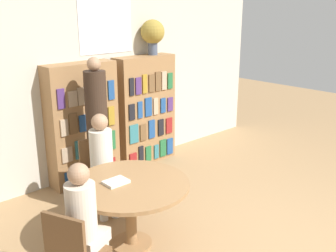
{
  "coord_description": "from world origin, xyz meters",
  "views": [
    {
      "loc": [
        -3.29,
        -1.58,
        2.48
      ],
      "look_at": [
        -0.15,
        1.83,
        1.05
      ],
      "focal_mm": 42.0,
      "sensor_mm": 36.0,
      "label": 1
    }
  ],
  "objects_px": {
    "chair_left_side": "(98,170)",
    "librarian_standing": "(96,113)",
    "seated_reader_right": "(85,220)",
    "bookshelf_left": "(83,124)",
    "bookshelf_right": "(145,110)",
    "flower_vase": "(153,33)",
    "seated_reader_left": "(103,158)",
    "reading_table": "(130,193)"
  },
  "relations": [
    {
      "from": "flower_vase",
      "to": "librarian_standing",
      "type": "xyz_separation_m",
      "value": [
        -1.4,
        -0.51,
        -0.93
      ]
    },
    {
      "from": "bookshelf_right",
      "to": "seated_reader_right",
      "type": "relative_size",
      "value": 1.38
    },
    {
      "from": "chair_left_side",
      "to": "seated_reader_right",
      "type": "relative_size",
      "value": 0.72
    },
    {
      "from": "seated_reader_left",
      "to": "librarian_standing",
      "type": "distance_m",
      "value": 0.69
    },
    {
      "from": "bookshelf_right",
      "to": "reading_table",
      "type": "height_order",
      "value": "bookshelf_right"
    },
    {
      "from": "bookshelf_left",
      "to": "seated_reader_left",
      "type": "bearing_deg",
      "value": -108.63
    },
    {
      "from": "bookshelf_left",
      "to": "chair_left_side",
      "type": "xyz_separation_m",
      "value": [
        -0.3,
        -0.83,
        -0.36
      ]
    },
    {
      "from": "bookshelf_right",
      "to": "flower_vase",
      "type": "xyz_separation_m",
      "value": [
        0.18,
        0.0,
        1.2
      ]
    },
    {
      "from": "reading_table",
      "to": "seated_reader_right",
      "type": "xyz_separation_m",
      "value": [
        -0.71,
        -0.31,
        0.1
      ]
    },
    {
      "from": "reading_table",
      "to": "seated_reader_left",
      "type": "height_order",
      "value": "seated_reader_left"
    },
    {
      "from": "chair_left_side",
      "to": "flower_vase",
      "type": "bearing_deg",
      "value": -140.02
    },
    {
      "from": "bookshelf_right",
      "to": "librarian_standing",
      "type": "xyz_separation_m",
      "value": [
        -1.22,
        -0.5,
        0.27
      ]
    },
    {
      "from": "flower_vase",
      "to": "seated_reader_right",
      "type": "relative_size",
      "value": 0.43
    },
    {
      "from": "seated_reader_left",
      "to": "seated_reader_right",
      "type": "relative_size",
      "value": 1.01
    },
    {
      "from": "bookshelf_right",
      "to": "seated_reader_right",
      "type": "height_order",
      "value": "bookshelf_right"
    },
    {
      "from": "seated_reader_left",
      "to": "flower_vase",
      "type": "bearing_deg",
      "value": -136.0
    },
    {
      "from": "reading_table",
      "to": "librarian_standing",
      "type": "height_order",
      "value": "librarian_standing"
    },
    {
      "from": "librarian_standing",
      "to": "flower_vase",
      "type": "bearing_deg",
      "value": 19.84
    },
    {
      "from": "reading_table",
      "to": "seated_reader_right",
      "type": "bearing_deg",
      "value": -156.82
    },
    {
      "from": "bookshelf_left",
      "to": "seated_reader_left",
      "type": "distance_m",
      "value": 1.06
    },
    {
      "from": "seated_reader_left",
      "to": "bookshelf_right",
      "type": "bearing_deg",
      "value": -133.17
    },
    {
      "from": "bookshelf_left",
      "to": "seated_reader_right",
      "type": "xyz_separation_m",
      "value": [
        -1.22,
        -2.07,
        -0.15
      ]
    },
    {
      "from": "bookshelf_right",
      "to": "flower_vase",
      "type": "distance_m",
      "value": 1.21
    },
    {
      "from": "bookshelf_left",
      "to": "seated_reader_right",
      "type": "relative_size",
      "value": 1.38
    },
    {
      "from": "seated_reader_right",
      "to": "reading_table",
      "type": "bearing_deg",
      "value": 90.0
    },
    {
      "from": "reading_table",
      "to": "seated_reader_left",
      "type": "xyz_separation_m",
      "value": [
        0.17,
        0.76,
        0.12
      ]
    },
    {
      "from": "bookshelf_left",
      "to": "bookshelf_right",
      "type": "xyz_separation_m",
      "value": [
        1.14,
        -0.0,
        0.0
      ]
    },
    {
      "from": "bookshelf_left",
      "to": "bookshelf_right",
      "type": "height_order",
      "value": "same"
    },
    {
      "from": "seated_reader_left",
      "to": "seated_reader_right",
      "type": "bearing_deg",
      "value": 63.07
    },
    {
      "from": "flower_vase",
      "to": "bookshelf_left",
      "type": "bearing_deg",
      "value": -179.81
    },
    {
      "from": "bookshelf_left",
      "to": "chair_left_side",
      "type": "distance_m",
      "value": 0.95
    },
    {
      "from": "bookshelf_right",
      "to": "chair_left_side",
      "type": "relative_size",
      "value": 1.92
    },
    {
      "from": "bookshelf_left",
      "to": "chair_left_side",
      "type": "bearing_deg",
      "value": -109.8
    },
    {
      "from": "reading_table",
      "to": "bookshelf_left",
      "type": "bearing_deg",
      "value": 73.84
    },
    {
      "from": "flower_vase",
      "to": "chair_left_side",
      "type": "bearing_deg",
      "value": -152.84
    },
    {
      "from": "librarian_standing",
      "to": "chair_left_side",
      "type": "bearing_deg",
      "value": -123.84
    },
    {
      "from": "bookshelf_left",
      "to": "seated_reader_right",
      "type": "height_order",
      "value": "bookshelf_left"
    },
    {
      "from": "librarian_standing",
      "to": "seated_reader_right",
      "type": "bearing_deg",
      "value": -126.19
    },
    {
      "from": "bookshelf_left",
      "to": "seated_reader_right",
      "type": "bearing_deg",
      "value": -120.64
    },
    {
      "from": "chair_left_side",
      "to": "librarian_standing",
      "type": "xyz_separation_m",
      "value": [
        0.22,
        0.33,
        0.63
      ]
    },
    {
      "from": "bookshelf_left",
      "to": "librarian_standing",
      "type": "bearing_deg",
      "value": -99.02
    },
    {
      "from": "bookshelf_right",
      "to": "reading_table",
      "type": "distance_m",
      "value": 2.43
    }
  ]
}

